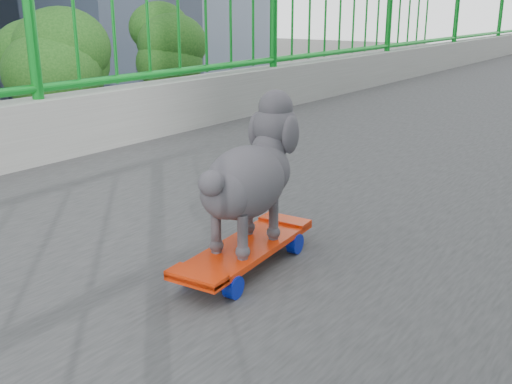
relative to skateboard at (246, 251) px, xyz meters
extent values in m
cylinder|color=black|center=(-26.49, 18.45, -5.55)|extent=(0.44, 0.44, 3.01)
ellipsoid|color=#133D10|center=(-26.49, 18.45, -1.92)|extent=(5.00, 5.00, 4.25)
cylinder|color=black|center=(-26.09, 26.45, -5.67)|extent=(0.44, 0.44, 2.77)
ellipsoid|color=#133D10|center=(-26.09, 26.45, -2.42)|extent=(4.40, 4.40, 3.74)
cube|color=red|center=(0.00, 0.00, 0.01)|extent=(0.21, 0.56, 0.02)
cube|color=#99999E|center=(0.02, -0.17, -0.01)|extent=(0.10, 0.04, 0.02)
cylinder|color=#07189B|center=(-0.05, -0.18, -0.02)|extent=(0.04, 0.07, 0.06)
sphere|color=yellow|center=(-0.05, -0.18, -0.02)|extent=(0.03, 0.03, 0.03)
cylinder|color=#07189B|center=(0.09, -0.17, -0.02)|extent=(0.04, 0.07, 0.06)
sphere|color=yellow|center=(0.09, -0.17, -0.02)|extent=(0.03, 0.03, 0.03)
cube|color=#99999E|center=(-0.02, 0.17, -0.01)|extent=(0.10, 0.04, 0.02)
cylinder|color=#07189B|center=(-0.09, 0.17, -0.02)|extent=(0.04, 0.07, 0.06)
sphere|color=yellow|center=(-0.09, 0.17, -0.02)|extent=(0.03, 0.03, 0.03)
cylinder|color=#07189B|center=(0.05, 0.18, -0.02)|extent=(0.04, 0.07, 0.06)
sphere|color=yellow|center=(0.05, 0.18, -0.02)|extent=(0.03, 0.03, 0.03)
ellipsoid|color=#312E34|center=(0.00, 0.00, 0.21)|extent=(0.22, 0.32, 0.20)
sphere|color=#312E34|center=(-0.02, 0.17, 0.34)|extent=(0.14, 0.14, 0.14)
sphere|color=black|center=(-0.02, 0.26, 0.32)|extent=(0.02, 0.02, 0.02)
sphere|color=#312E34|center=(0.01, -0.16, 0.25)|extent=(0.07, 0.07, 0.07)
cylinder|color=#312E34|center=(-0.05, 0.08, 0.08)|extent=(0.03, 0.03, 0.13)
cylinder|color=#312E34|center=(0.04, 0.09, 0.08)|extent=(0.03, 0.03, 0.13)
cylinder|color=#312E34|center=(-0.04, -0.09, 0.08)|extent=(0.03, 0.03, 0.13)
cylinder|color=#312E34|center=(0.05, -0.08, 0.08)|extent=(0.03, 0.03, 0.13)
imported|color=silver|center=(-6.19, 14.74, -6.30)|extent=(1.78, 4.43, 1.51)
camera|label=1|loc=(0.97, -1.27, 0.67)|focal=42.00mm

